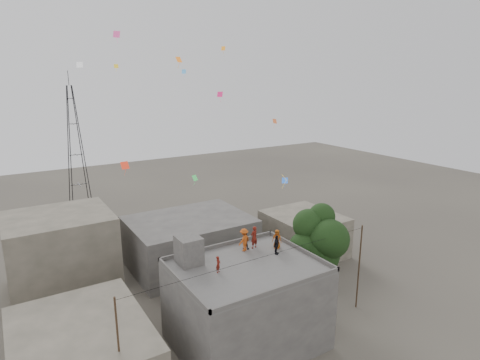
# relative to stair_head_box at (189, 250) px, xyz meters

# --- Properties ---
(ground) EXTENTS (140.00, 140.00, 0.00)m
(ground) POSITION_rel_stair_head_box_xyz_m (3.20, -2.60, -7.10)
(ground) COLOR #433E37
(ground) RESTS_ON ground
(main_building) EXTENTS (10.00, 8.00, 6.10)m
(main_building) POSITION_rel_stair_head_box_xyz_m (3.20, -2.60, -4.05)
(main_building) COLOR #4C4A47
(main_building) RESTS_ON ground
(parapet) EXTENTS (10.00, 8.00, 0.30)m
(parapet) POSITION_rel_stair_head_box_xyz_m (3.20, -2.60, -0.85)
(parapet) COLOR #4C4A47
(parapet) RESTS_ON main_building
(stair_head_box) EXTENTS (1.60, 1.80, 2.00)m
(stair_head_box) POSITION_rel_stair_head_box_xyz_m (0.00, 0.00, 0.00)
(stair_head_box) COLOR #4C4A47
(stair_head_box) RESTS_ON main_building
(neighbor_west) EXTENTS (8.00, 10.00, 4.00)m
(neighbor_west) POSITION_rel_stair_head_box_xyz_m (-7.80, -0.60, -5.10)
(neighbor_west) COLOR #5B5548
(neighbor_west) RESTS_ON ground
(neighbor_north) EXTENTS (12.00, 9.00, 5.00)m
(neighbor_north) POSITION_rel_stair_head_box_xyz_m (5.20, 11.40, -4.60)
(neighbor_north) COLOR #4C4A47
(neighbor_north) RESTS_ON ground
(neighbor_northwest) EXTENTS (9.00, 8.00, 7.00)m
(neighbor_northwest) POSITION_rel_stair_head_box_xyz_m (-6.80, 13.40, -3.60)
(neighbor_northwest) COLOR #5B5548
(neighbor_northwest) RESTS_ON ground
(neighbor_east) EXTENTS (7.00, 8.00, 4.40)m
(neighbor_east) POSITION_rel_stair_head_box_xyz_m (17.20, 7.40, -4.90)
(neighbor_east) COLOR #5B5548
(neighbor_east) RESTS_ON ground
(tree) EXTENTS (4.90, 4.60, 9.10)m
(tree) POSITION_rel_stair_head_box_xyz_m (10.57, -2.00, -1.00)
(tree) COLOR black
(tree) RESTS_ON ground
(utility_line) EXTENTS (20.12, 0.62, 7.40)m
(utility_line) POSITION_rel_stair_head_box_xyz_m (3.70, -3.85, -3.27)
(utility_line) COLOR black
(utility_line) RESTS_ON ground
(transmission_tower) EXTENTS (2.97, 2.97, 20.01)m
(transmission_tower) POSITION_rel_stair_head_box_xyz_m (-0.80, 37.40, 1.97)
(transmission_tower) COLOR black
(transmission_tower) RESTS_ON ground
(person_red_adult) EXTENTS (0.72, 0.55, 1.77)m
(person_red_adult) POSITION_rel_stair_head_box_xyz_m (5.42, -0.22, -0.11)
(person_red_adult) COLOR maroon
(person_red_adult) RESTS_ON main_building
(person_orange_child) EXTENTS (0.86, 0.86, 1.51)m
(person_orange_child) POSITION_rel_stair_head_box_xyz_m (6.91, -1.19, -0.24)
(person_orange_child) COLOR #A74C13
(person_orange_child) RESTS_ON main_building
(person_dark_child) EXTENTS (0.85, 0.85, 1.39)m
(person_dark_child) POSITION_rel_stair_head_box_xyz_m (4.75, 0.01, -0.30)
(person_dark_child) COLOR black
(person_dark_child) RESTS_ON main_building
(person_dark_adult) EXTENTS (0.93, 0.76, 1.48)m
(person_dark_adult) POSITION_rel_stair_head_box_xyz_m (6.23, -2.04, -0.26)
(person_dark_adult) COLOR black
(person_dark_adult) RESTS_ON main_building
(person_orange_adult) EXTENTS (1.31, 1.02, 1.78)m
(person_orange_adult) POSITION_rel_stair_head_box_xyz_m (4.49, -0.26, -0.11)
(person_orange_adult) COLOR #BB4B15
(person_orange_adult) RESTS_ON main_building
(person_red_child) EXTENTS (0.51, 0.49, 1.17)m
(person_red_child) POSITION_rel_stair_head_box_xyz_m (1.10, -2.31, -0.42)
(person_red_child) COLOR maroon
(person_red_child) RESTS_ON main_building
(kites) EXTENTS (15.85, 17.16, 11.92)m
(kites) POSITION_rel_stair_head_box_xyz_m (3.34, 4.48, 9.19)
(kites) COLOR red
(kites) RESTS_ON ground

